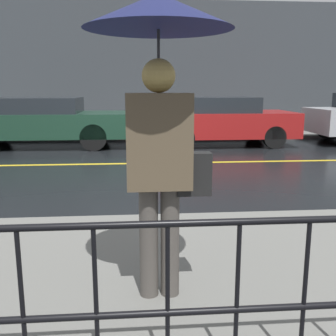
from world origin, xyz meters
name	(u,v)px	position (x,y,z in m)	size (l,w,h in m)	color
ground_plane	(134,164)	(0.00, 0.00, 0.00)	(80.00, 80.00, 0.00)	black
sidewalk_near	(134,277)	(0.00, -5.31, 0.05)	(28.00, 3.00, 0.10)	slate
sidewalk_far	(134,135)	(0.00, 4.89, 0.05)	(28.00, 2.16, 0.10)	slate
lane_marking	(134,163)	(0.00, 0.00, 0.00)	(25.20, 0.12, 0.01)	gold
building_storefront	(133,68)	(0.00, 6.12, 2.30)	(28.00, 0.30, 4.60)	#383D42
railing_foreground	(132,284)	(0.00, -6.56, 0.66)	(12.00, 0.04, 0.87)	black
pedestrian	(160,70)	(0.20, -5.69, 1.71)	(0.98, 0.98, 2.09)	#4C4742
car_dark_green	(41,121)	(-2.54, 2.72, 0.72)	(4.68, 1.90, 1.34)	#193828
car_red	(221,120)	(2.48, 2.72, 0.70)	(3.98, 1.95, 1.35)	maroon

